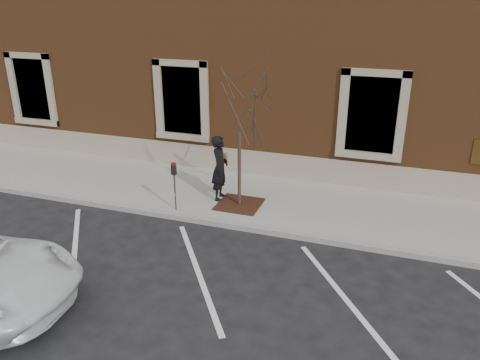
% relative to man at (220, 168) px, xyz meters
% --- Properties ---
extents(ground, '(120.00, 120.00, 0.00)m').
position_rel_man_xyz_m(ground, '(0.85, -1.32, -1.08)').
color(ground, '#28282B').
rests_on(ground, ground).
extents(sidewalk_near, '(40.00, 3.50, 0.15)m').
position_rel_man_xyz_m(sidewalk_near, '(0.85, 0.43, -1.01)').
color(sidewalk_near, '#A4A29A').
rests_on(sidewalk_near, ground).
extents(curb_near, '(40.00, 0.12, 0.15)m').
position_rel_man_xyz_m(curb_near, '(0.85, -1.37, -1.01)').
color(curb_near, '#9E9E99').
rests_on(curb_near, ground).
extents(parking_stripes, '(28.00, 4.40, 0.01)m').
position_rel_man_xyz_m(parking_stripes, '(0.85, -3.52, -1.08)').
color(parking_stripes, silver).
rests_on(parking_stripes, ground).
extents(building_civic, '(40.00, 8.62, 8.00)m').
position_rel_man_xyz_m(building_civic, '(0.85, 6.42, 2.91)').
color(building_civic, brown).
rests_on(building_civic, ground).
extents(man, '(0.51, 0.72, 1.86)m').
position_rel_man_xyz_m(man, '(0.00, 0.00, 0.00)').
color(man, black).
rests_on(man, sidewalk_near).
extents(parking_meter, '(0.12, 0.09, 1.36)m').
position_rel_man_xyz_m(parking_meter, '(-0.87, -1.11, 0.01)').
color(parking_meter, '#595B60').
rests_on(parking_meter, sidewalk_near).
extents(tree_grate, '(1.18, 1.18, 0.03)m').
position_rel_man_xyz_m(tree_grate, '(0.66, -0.23, -0.92)').
color(tree_grate, '#402014').
rests_on(tree_grate, sidewalk_near).
extents(sapling, '(2.28, 2.28, 3.80)m').
position_rel_man_xyz_m(sapling, '(0.66, -0.23, 1.73)').
color(sapling, '#3E2D26').
rests_on(sapling, sidewalk_near).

